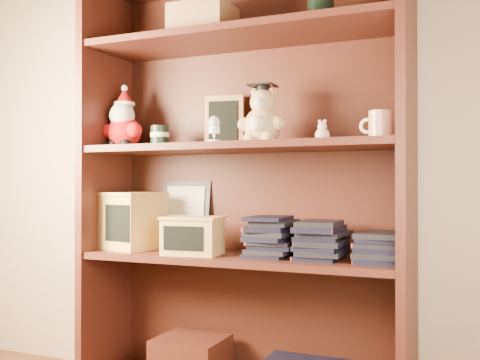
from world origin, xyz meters
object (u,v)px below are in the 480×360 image
object	(u,v)px
grad_teddy_bear	(262,120)
teacher_mug	(380,125)
bookcase	(245,191)
treats_box	(132,220)

from	to	relation	value
grad_teddy_bear	teacher_mug	bearing A→B (deg)	0.91
teacher_mug	bookcase	bearing A→B (deg)	174.23
grad_teddy_bear	teacher_mug	world-z (taller)	grad_teddy_bear
teacher_mug	treats_box	bearing A→B (deg)	-179.94
grad_teddy_bear	treats_box	distance (m)	0.66
treats_box	bookcase	bearing A→B (deg)	6.42
bookcase	treats_box	distance (m)	0.48
bookcase	teacher_mug	xyz separation A→B (m)	(0.50, -0.05, 0.22)
grad_teddy_bear	bookcase	bearing A→B (deg)	147.84
bookcase	teacher_mug	size ratio (longest dim) A/B	14.95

